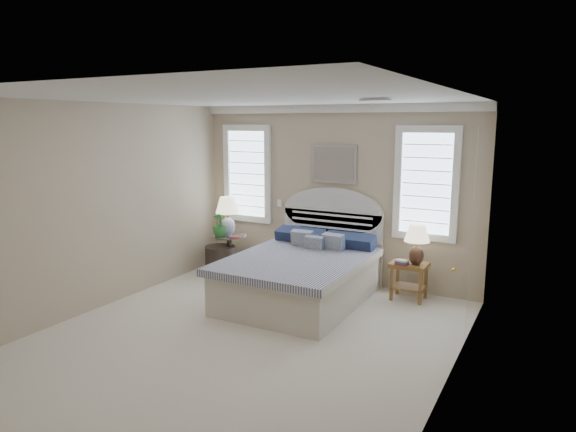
# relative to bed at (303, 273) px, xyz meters

# --- Properties ---
(floor) EXTENTS (4.50, 5.00, 0.01)m
(floor) POSITION_rel_bed_xyz_m (0.00, -1.46, -0.39)
(floor) COLOR silver
(floor) RESTS_ON ground
(ceiling) EXTENTS (4.50, 5.00, 0.01)m
(ceiling) POSITION_rel_bed_xyz_m (0.00, -1.46, 2.31)
(ceiling) COLOR silver
(ceiling) RESTS_ON wall_back
(wall_back) EXTENTS (4.50, 0.02, 2.70)m
(wall_back) POSITION_rel_bed_xyz_m (0.00, 1.04, 0.96)
(wall_back) COLOR #BEA88F
(wall_back) RESTS_ON floor
(wall_left) EXTENTS (0.02, 5.00, 2.70)m
(wall_left) POSITION_rel_bed_xyz_m (-2.25, -1.46, 0.96)
(wall_left) COLOR #BEA88F
(wall_left) RESTS_ON floor
(wall_right) EXTENTS (0.02, 5.00, 2.70)m
(wall_right) POSITION_rel_bed_xyz_m (2.25, -1.46, 0.96)
(wall_right) COLOR #BEA88F
(wall_right) RESTS_ON floor
(crown_molding) EXTENTS (4.50, 0.08, 0.12)m
(crown_molding) POSITION_rel_bed_xyz_m (0.00, 1.00, 2.25)
(crown_molding) COLOR white
(crown_molding) RESTS_ON wall_back
(hvac_vent) EXTENTS (0.30, 0.20, 0.02)m
(hvac_vent) POSITION_rel_bed_xyz_m (1.20, -0.66, 2.29)
(hvac_vent) COLOR #B2B2B2
(hvac_vent) RESTS_ON ceiling
(switch_plate) EXTENTS (0.08, 0.01, 0.12)m
(switch_plate) POSITION_rel_bed_xyz_m (-0.95, 1.03, 0.76)
(switch_plate) COLOR white
(switch_plate) RESTS_ON wall_back
(window_left) EXTENTS (0.90, 0.06, 1.60)m
(window_left) POSITION_rel_bed_xyz_m (-1.55, 1.02, 1.21)
(window_left) COLOR silver
(window_left) RESTS_ON wall_back
(window_right) EXTENTS (0.90, 0.06, 1.60)m
(window_right) POSITION_rel_bed_xyz_m (1.40, 1.02, 1.21)
(window_right) COLOR silver
(window_right) RESTS_ON wall_back
(painting) EXTENTS (0.74, 0.04, 0.58)m
(painting) POSITION_rel_bed_xyz_m (0.00, 1.00, 1.43)
(painting) COLOR silver
(painting) RESTS_ON wall_back
(closet_door) EXTENTS (0.02, 1.80, 2.40)m
(closet_door) POSITION_rel_bed_xyz_m (2.23, -0.26, 0.81)
(closet_door) COLOR silver
(closet_door) RESTS_ON floor
(bed) EXTENTS (1.72, 2.28, 1.47)m
(bed) POSITION_rel_bed_xyz_m (0.00, 0.00, 0.00)
(bed) COLOR beige
(bed) RESTS_ON floor
(side_table_left) EXTENTS (0.56, 0.56, 0.63)m
(side_table_left) POSITION_rel_bed_xyz_m (-1.65, 0.59, 0.00)
(side_table_left) COLOR black
(side_table_left) RESTS_ON floor
(nightstand_right) EXTENTS (0.50, 0.40, 0.53)m
(nightstand_right) POSITION_rel_bed_xyz_m (1.30, 0.69, 0.00)
(nightstand_right) COLOR brown
(nightstand_right) RESTS_ON floor
(floor_pot) EXTENTS (0.50, 0.50, 0.45)m
(floor_pot) POSITION_rel_bed_xyz_m (-1.77, 0.50, -0.16)
(floor_pot) COLOR black
(floor_pot) RESTS_ON floor
(lamp_left) EXTENTS (0.45, 0.45, 0.63)m
(lamp_left) POSITION_rel_bed_xyz_m (-1.67, 0.59, 0.63)
(lamp_left) COLOR white
(lamp_left) RESTS_ON side_table_left
(lamp_right) EXTENTS (0.40, 0.40, 0.56)m
(lamp_right) POSITION_rel_bed_xyz_m (1.40, 0.65, 0.48)
(lamp_right) COLOR black
(lamp_right) RESTS_ON nightstand_right
(potted_plant) EXTENTS (0.24, 0.24, 0.41)m
(potted_plant) POSITION_rel_bed_xyz_m (-1.72, 0.44, 0.45)
(potted_plant) COLOR #356D2B
(potted_plant) RESTS_ON side_table_left
(books_left) EXTENTS (0.19, 0.17, 0.02)m
(books_left) POSITION_rel_bed_xyz_m (-1.45, 0.47, 0.26)
(books_left) COLOR maroon
(books_left) RESTS_ON side_table_left
(books_right) EXTENTS (0.19, 0.16, 0.07)m
(books_right) POSITION_rel_bed_xyz_m (1.23, 0.54, 0.18)
(books_right) COLOR maroon
(books_right) RESTS_ON nightstand_right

